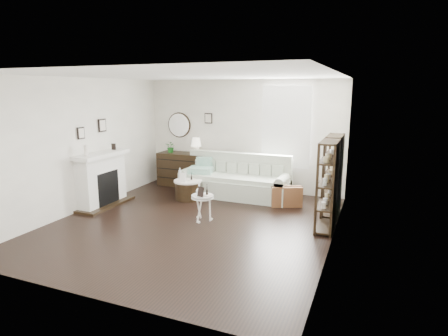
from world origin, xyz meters
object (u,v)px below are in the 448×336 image
at_px(sofa, 235,182).
at_px(dresser, 184,169).
at_px(drum_table, 188,190).
at_px(pedestal_table, 202,197).

distance_m(sofa, dresser, 1.63).
bearing_deg(dresser, drum_table, -57.41).
xyz_separation_m(sofa, dresser, (-1.58, 0.39, 0.10)).
bearing_deg(sofa, dresser, 166.11).
bearing_deg(sofa, drum_table, -142.93).
bearing_deg(drum_table, pedestal_table, -52.02).
xyz_separation_m(sofa, pedestal_table, (0.04, -1.87, 0.14)).
height_order(sofa, pedestal_table, sofa).
height_order(drum_table, pedestal_table, pedestal_table).
height_order(dresser, pedestal_table, dresser).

